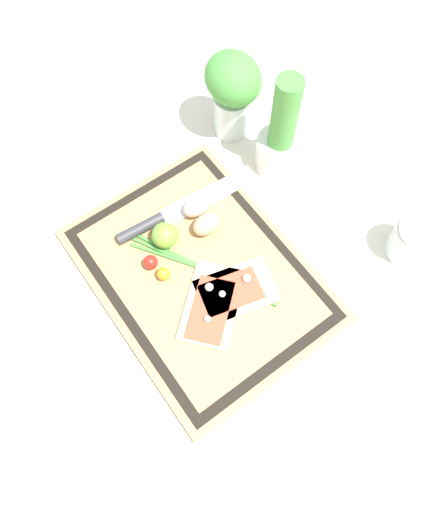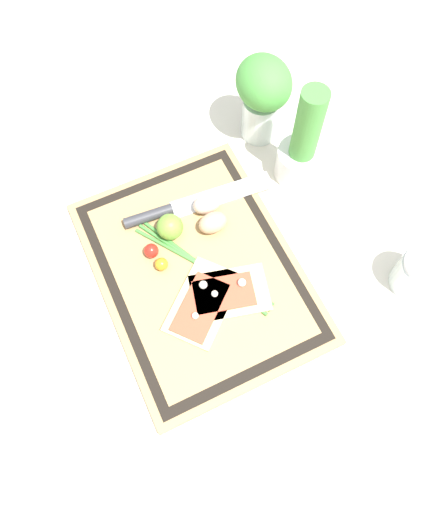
# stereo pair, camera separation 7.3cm
# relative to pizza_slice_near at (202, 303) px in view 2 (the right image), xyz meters

# --- Properties ---
(ground_plane) EXTENTS (6.00, 6.00, 0.00)m
(ground_plane) POSITION_rel_pizza_slice_near_xyz_m (-0.07, 0.02, -0.02)
(ground_plane) COLOR silver
(cutting_board) EXTENTS (0.49, 0.37, 0.02)m
(cutting_board) POSITION_rel_pizza_slice_near_xyz_m (-0.07, 0.02, -0.02)
(cutting_board) COLOR tan
(cutting_board) RESTS_ON ground_plane
(pizza_slice_near) EXTENTS (0.18, 0.18, 0.02)m
(pizza_slice_near) POSITION_rel_pizza_slice_near_xyz_m (0.00, 0.00, 0.00)
(pizza_slice_near) COLOR beige
(pizza_slice_near) RESTS_ON cutting_board
(pizza_slice_far) EXTENTS (0.13, 0.16, 0.02)m
(pizza_slice_far) POSITION_rel_pizza_slice_near_xyz_m (0.00, 0.05, 0.00)
(pizza_slice_far) COLOR beige
(pizza_slice_far) RESTS_ON cutting_board
(knife) EXTENTS (0.06, 0.32, 0.02)m
(knife) POSITION_rel_pizza_slice_near_xyz_m (-0.21, 0.03, 0.00)
(knife) COLOR silver
(knife) RESTS_ON cutting_board
(egg_brown) EXTENTS (0.04, 0.06, 0.04)m
(egg_brown) POSITION_rel_pizza_slice_near_xyz_m (-0.14, 0.09, 0.02)
(egg_brown) COLOR tan
(egg_brown) RESTS_ON cutting_board
(egg_pink) EXTENTS (0.04, 0.06, 0.04)m
(egg_pink) POSITION_rel_pizza_slice_near_xyz_m (-0.18, 0.10, 0.02)
(egg_pink) COLOR beige
(egg_pink) RESTS_ON cutting_board
(lime) EXTENTS (0.05, 0.05, 0.05)m
(lime) POSITION_rel_pizza_slice_near_xyz_m (-0.16, 0.01, 0.02)
(lime) COLOR #70A838
(lime) RESTS_ON cutting_board
(cherry_tomato_red) EXTENTS (0.03, 0.03, 0.03)m
(cherry_tomato_red) POSITION_rel_pizza_slice_near_xyz_m (-0.14, -0.04, 0.01)
(cherry_tomato_red) COLOR red
(cherry_tomato_red) RESTS_ON cutting_board
(cherry_tomato_yellow) EXTENTS (0.03, 0.03, 0.03)m
(cherry_tomato_yellow) POSITION_rel_pizza_slice_near_xyz_m (-0.10, -0.04, 0.01)
(cherry_tomato_yellow) COLOR orange
(cherry_tomato_yellow) RESTS_ON cutting_board
(scallion_bunch) EXTENTS (0.28, 0.18, 0.01)m
(scallion_bunch) POSITION_rel_pizza_slice_near_xyz_m (-0.06, 0.03, -0.00)
(scallion_bunch) COLOR #47933D
(scallion_bunch) RESTS_ON cutting_board
(herb_pot) EXTENTS (0.10, 0.10, 0.24)m
(herb_pot) POSITION_rel_pizza_slice_near_xyz_m (-0.19, 0.31, 0.06)
(herb_pot) COLOR white
(herb_pot) RESTS_ON ground_plane
(sauce_jar) EXTENTS (0.08, 0.08, 0.09)m
(sauce_jar) POSITION_rel_pizza_slice_near_xyz_m (0.13, 0.39, 0.01)
(sauce_jar) COLOR silver
(sauce_jar) RESTS_ON ground_plane
(herb_glass) EXTENTS (0.13, 0.11, 0.20)m
(herb_glass) POSITION_rel_pizza_slice_near_xyz_m (-0.32, 0.29, 0.10)
(herb_glass) COLOR silver
(herb_glass) RESTS_ON ground_plane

